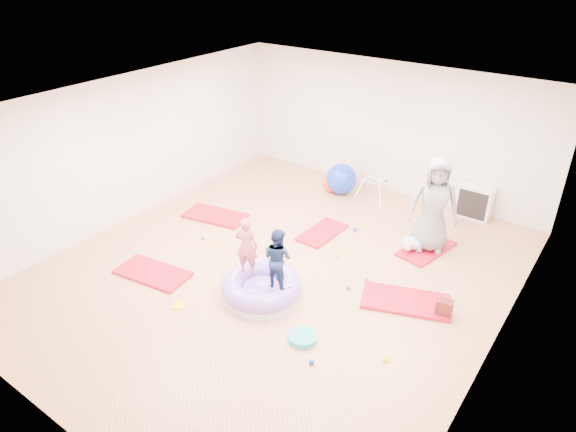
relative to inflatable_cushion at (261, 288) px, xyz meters
The scene contains 19 objects.
room 1.46m from the inflatable_cushion, 107.60° to the left, with size 7.01×8.01×2.81m.
gym_mat_front_left 1.94m from the inflatable_cushion, 162.28° to the right, with size 1.24×0.62×0.05m, color red.
gym_mat_mid_left 2.82m from the inflatable_cushion, 147.62° to the left, with size 1.25×0.62×0.05m, color red.
gym_mat_center_back 2.22m from the inflatable_cushion, 97.04° to the left, with size 1.06×0.53×0.04m, color red.
gym_mat_right 2.23m from the inflatable_cushion, 31.30° to the left, with size 1.33×0.66×0.06m, color red.
gym_mat_rear_right 3.20m from the inflatable_cushion, 60.59° to the left, with size 1.14×0.57×0.05m, color red.
inflatable_cushion is the anchor object (origin of this frame).
child_pink 0.76m from the inflatable_cushion, behind, with size 0.35×0.23×0.97m, color #CA535F.
child_navy 0.76m from the inflatable_cushion, ahead, with size 0.47×0.37×0.97m, color navy.
adult_caregiver 3.32m from the inflatable_cushion, 60.70° to the left, with size 0.85×0.55×1.73m, color slate.
infant 2.91m from the inflatable_cushion, 62.31° to the left, with size 0.39×0.40×0.23m.
ball_pit_balls 0.77m from the inflatable_cushion, 78.86° to the left, with size 4.24×3.47×0.07m.
exercise_ball_blue 4.04m from the inflatable_cushion, 102.68° to the left, with size 0.67×0.67×0.67m, color #1532C7.
exercise_ball_orange 4.05m from the inflatable_cushion, 105.66° to the left, with size 0.42×0.42×0.42m, color #FC4302.
infant_play_gym 4.06m from the inflatable_cushion, 92.03° to the left, with size 0.68×0.64×0.52m.
cube_shelf 4.88m from the inflatable_cushion, 68.03° to the left, with size 0.66×0.33×0.66m.
balance_disc 1.18m from the inflatable_cushion, 23.03° to the right, with size 0.40×0.40×0.09m, color teal.
backpack 2.76m from the inflatable_cushion, 25.41° to the left, with size 0.24×0.15×0.28m, color maroon.
yellow_toy 1.29m from the inflatable_cushion, 132.94° to the right, with size 0.19×0.19×0.03m, color #EDF401.
Camera 1 is at (4.34, -5.76, 4.92)m, focal length 32.00 mm.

